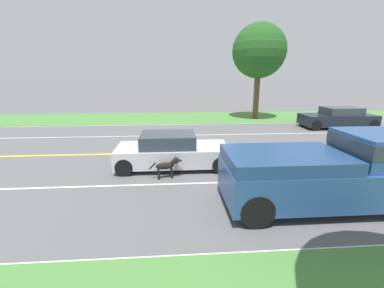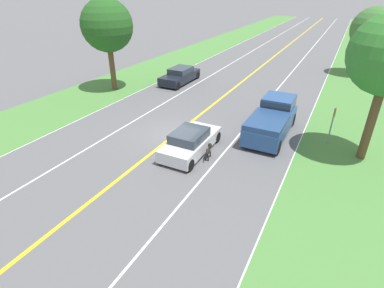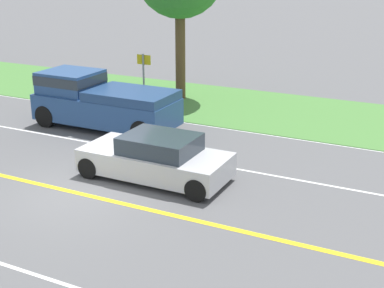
{
  "view_description": "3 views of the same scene",
  "coord_description": "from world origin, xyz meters",
  "views": [
    {
      "loc": [
        11.26,
        -1.33,
        3.42
      ],
      "look_at": [
        2.01,
        -0.64,
        0.94
      ],
      "focal_mm": 24.0,
      "sensor_mm": 36.0,
      "label": 1
    },
    {
      "loc": [
        8.44,
        -14.08,
        8.16
      ],
      "look_at": [
        2.28,
        -2.11,
        0.93
      ],
      "focal_mm": 28.0,
      "sensor_mm": 36.0,
      "label": 2
    },
    {
      "loc": [
        -10.3,
        -8.58,
        5.99
      ],
      "look_at": [
        2.59,
        -2.15,
        0.92
      ],
      "focal_mm": 50.0,
      "sensor_mm": 36.0,
      "label": 3
    }
  ],
  "objects": [
    {
      "name": "lane_dash_oncoming",
      "position": [
        -3.5,
        0.0,
        0.0
      ],
      "size": [
        0.1,
        160.0,
        0.01
      ],
      "primitive_type": "cube",
      "color": "white",
      "rests_on": "ground"
    },
    {
      "name": "lane_edge_line_right",
      "position": [
        7.0,
        0.0,
        0.0
      ],
      "size": [
        0.14,
        160.0,
        0.01
      ],
      "primitive_type": "cube",
      "color": "white",
      "rests_on": "ground"
    },
    {
      "name": "grass_verge_right",
      "position": [
        10.0,
        0.0,
        0.01
      ],
      "size": [
        6.0,
        160.0,
        0.03
      ],
      "primitive_type": "cube",
      "color": "#4C843D",
      "rests_on": "ground"
    },
    {
      "name": "roadside_tree_left_near",
      "position": [
        -9.15,
        5.36,
        5.2
      ],
      "size": [
        4.12,
        4.12,
        7.3
      ],
      "color": "brown",
      "rests_on": "ground"
    },
    {
      "name": "roadside_tree_right_far",
      "position": [
        9.94,
        20.33,
        4.35
      ],
      "size": [
        4.06,
        4.06,
        6.41
      ],
      "color": "brown",
      "rests_on": "ground"
    },
    {
      "name": "lane_edge_line_left",
      "position": [
        -7.0,
        0.0,
        0.0
      ],
      "size": [
        0.14,
        160.0,
        0.01
      ],
      "primitive_type": "cube",
      "color": "white",
      "rests_on": "ground"
    },
    {
      "name": "ground_plane",
      "position": [
        0.0,
        0.0,
        0.0
      ],
      "size": [
        400.0,
        400.0,
        0.0
      ],
      "primitive_type": "plane",
      "color": "#5B5B5E"
    },
    {
      "name": "ego_car",
      "position": [
        1.82,
        -1.41,
        0.62
      ],
      "size": [
        1.87,
        4.22,
        1.31
      ],
      "color": "silver",
      "rests_on": "ground"
    },
    {
      "name": "grass_verge_left",
      "position": [
        -10.0,
        0.0,
        0.01
      ],
      "size": [
        6.0,
        160.0,
        0.03
      ],
      "primitive_type": "cube",
      "color": "#4C843D",
      "rests_on": "ground"
    },
    {
      "name": "dog",
      "position": [
        2.96,
        -1.54,
        0.45
      ],
      "size": [
        0.36,
        1.13,
        0.74
      ],
      "rotation": [
        0.0,
        0.0,
        0.18
      ],
      "color": "black",
      "rests_on": "ground"
    },
    {
      "name": "lane_dash_same_dir",
      "position": [
        3.5,
        0.0,
        0.0
      ],
      "size": [
        0.1,
        160.0,
        0.01
      ],
      "primitive_type": "cube",
      "color": "white",
      "rests_on": "ground"
    },
    {
      "name": "oncoming_car",
      "position": [
        -5.07,
        9.74,
        0.65
      ],
      "size": [
        1.92,
        4.74,
        1.37
      ],
      "rotation": [
        0.0,
        0.0,
        3.14
      ],
      "color": "black",
      "rests_on": "ground"
    },
    {
      "name": "pickup_truck",
      "position": [
        5.16,
        2.88,
        1.0
      ],
      "size": [
        2.09,
        5.31,
        1.98
      ],
      "color": "#284C84",
      "rests_on": "ground"
    },
    {
      "name": "centre_divider_line",
      "position": [
        0.0,
        0.0,
        0.0
      ],
      "size": [
        0.18,
        160.0,
        0.01
      ],
      "primitive_type": "cube",
      "color": "yellow",
      "rests_on": "ground"
    },
    {
      "name": "street_sign",
      "position": [
        8.43,
        3.01,
        1.4
      ],
      "size": [
        0.11,
        0.64,
        2.2
      ],
      "color": "gray",
      "rests_on": "ground"
    }
  ]
}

